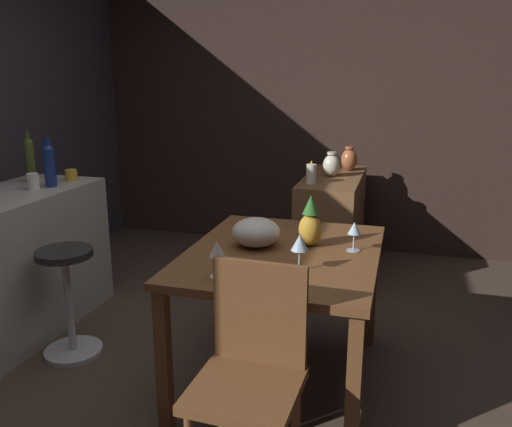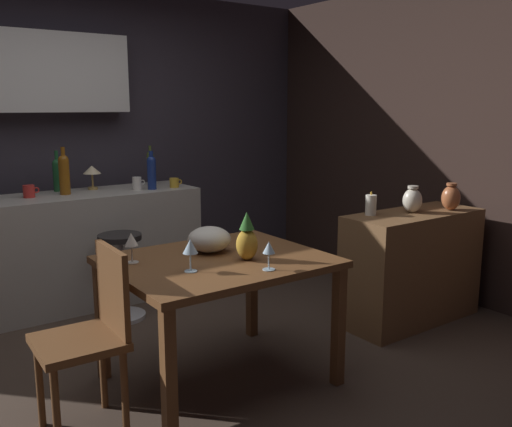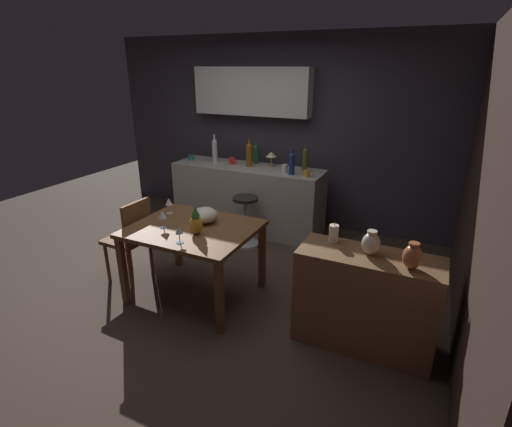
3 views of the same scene
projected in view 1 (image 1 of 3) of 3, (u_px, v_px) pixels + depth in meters
The scene contains 18 objects.
ground_plane at pixel (226, 387), 2.77m from camera, with size 9.00×9.00×0.00m, color #47382D.
wall_side_right at pixel (283, 108), 4.88m from camera, with size 0.10×4.40×2.60m, color #33231E.
dining_table at pixel (283, 267), 2.68m from camera, with size 1.17×0.96×0.74m.
sideboard_cabinet at pixel (332, 225), 4.27m from camera, with size 1.10×0.44×0.82m, color brown.
chair_near_window at pixel (251, 371), 2.00m from camera, with size 0.41×0.41×0.91m.
bar_stool at pixel (69, 300), 3.02m from camera, with size 0.34×0.34×0.65m.
wine_glass_left at pixel (217, 251), 2.28m from camera, with size 0.07×0.07×0.17m.
wine_glass_right at pixel (300, 244), 2.36m from camera, with size 0.08×0.08×0.17m.
wine_glass_center at pixel (354, 230), 2.62m from camera, with size 0.07×0.07×0.15m.
pineapple_centerpiece at pixel (310, 224), 2.70m from camera, with size 0.12×0.12×0.27m.
fruit_bowl at pixel (256, 232), 2.71m from camera, with size 0.25×0.25×0.15m, color beige.
wine_bottle_olive at pixel (30, 158), 3.51m from camera, with size 0.06×0.06×0.35m.
wine_bottle_cobalt at pixel (49, 163), 3.36m from camera, with size 0.07×0.07×0.32m.
cup_mustard at pixel (71, 175), 3.57m from camera, with size 0.11×0.08×0.08m.
cup_white at pixel (33, 182), 3.30m from camera, with size 0.11×0.07×0.11m.
pillar_candle_tall at pixel (311, 174), 3.88m from camera, with size 0.08×0.08×0.17m.
vase_copper at pixel (349, 159), 4.40m from camera, with size 0.14×0.14×0.20m.
vase_ceramic_ivory at pixel (332, 165), 4.14m from camera, with size 0.14×0.14×0.20m.
Camera 1 is at (-2.30, -0.83, 1.61)m, focal length 36.52 mm.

